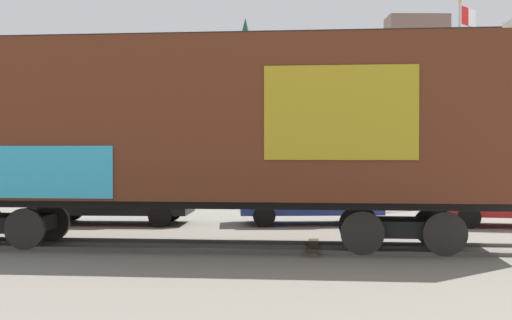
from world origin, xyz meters
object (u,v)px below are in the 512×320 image
object	(u,v)px
parked_car_black	(111,193)
parked_car_blue	(308,194)
freight_car	(196,124)
flagpole	(462,76)

from	to	relation	value
parked_car_black	parked_car_blue	world-z (taller)	parked_car_black
parked_car_black	freight_car	bearing A→B (deg)	-55.53
flagpole	parked_car_black	size ratio (longest dim) A/B	1.77
freight_car	flagpole	xyz separation A→B (m)	(8.81, 11.89, 2.35)
parked_car_black	parked_car_blue	bearing A→B (deg)	2.92
freight_car	parked_car_blue	bearing A→B (deg)	62.68
flagpole	parked_car_blue	bearing A→B (deg)	-132.27
freight_car	parked_car_black	bearing A→B (deg)	124.47
flagpole	parked_car_black	xyz separation A→B (m)	(-12.09, -7.10, -4.23)
flagpole	parked_car_blue	xyz separation A→B (m)	(-6.18, -6.80, -4.23)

